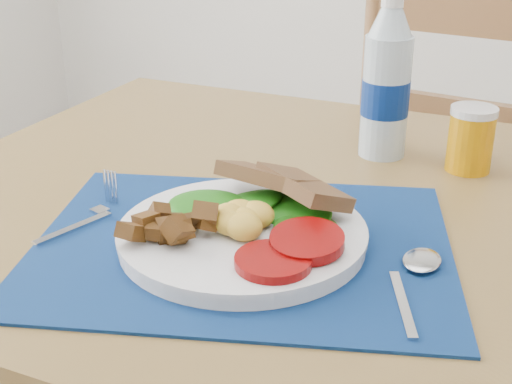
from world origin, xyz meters
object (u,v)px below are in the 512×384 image
chair_far (468,166)px  juice_glass (470,141)px  breakfast_plate (236,228)px  water_bottle (386,87)px

chair_far → juice_glass: bearing=102.8°
chair_far → breakfast_plate: (-0.17, -0.79, 0.19)m
breakfast_plate → water_bottle: bearing=96.6°
water_bottle → juice_glass: (0.13, -0.01, -0.06)m
breakfast_plate → juice_glass: bearing=77.8°
chair_far → water_bottle: chair_far is taller
breakfast_plate → water_bottle: (0.08, 0.37, 0.09)m
chair_far → breakfast_plate: chair_far is taller
juice_glass → chair_far: bearing=95.9°
breakfast_plate → juice_glass: 0.42m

